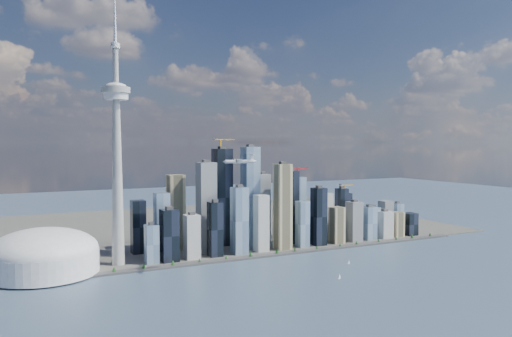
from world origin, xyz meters
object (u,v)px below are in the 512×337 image
needle_tower (117,150)px  sailboat_west (339,277)px  airplane (240,161)px  sailboat_east (349,262)px  dome_stadium (44,254)px

needle_tower → sailboat_west: (345.68, -278.74, -232.73)m
airplane → sailboat_west: 283.50m
needle_tower → sailboat_east: size_ratio=65.01×
dome_stadium → airplane: 410.05m
sailboat_west → needle_tower: bearing=125.7°
dome_stadium → sailboat_east: 600.71m
dome_stadium → sailboat_east: size_ratio=23.62×
sailboat_west → sailboat_east: 119.66m
sailboat_west → sailboat_east: (84.85, 84.37, -0.39)m
airplane → sailboat_west: (149.26, -113.95, -212.40)m
sailboat_east → dome_stadium: bearing=166.5°
dome_stadium → sailboat_west: 556.26m
dome_stadium → airplane: airplane is taller
needle_tower → dome_stadium: needle_tower is taller
airplane → sailboat_west: airplane is taller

